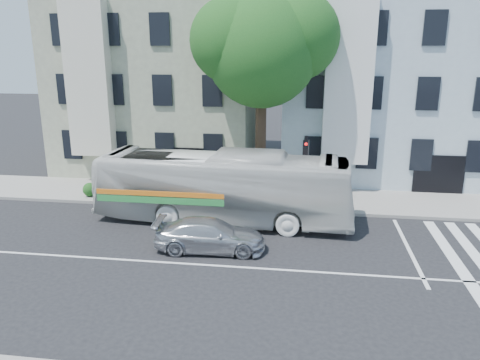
# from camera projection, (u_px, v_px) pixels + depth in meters

# --- Properties ---
(ground) EXTENTS (120.00, 120.00, 0.00)m
(ground) POSITION_uv_depth(u_px,v_px,m) (237.00, 267.00, 16.95)
(ground) COLOR black
(ground) RESTS_ON ground
(sidewalk_far) EXTENTS (80.00, 4.00, 0.15)m
(sidewalk_far) POSITION_uv_depth(u_px,v_px,m) (259.00, 198.00, 24.55)
(sidewalk_far) COLOR gray
(sidewalk_far) RESTS_ON ground
(building_left) EXTENTS (12.00, 10.00, 11.00)m
(building_left) POSITION_uv_depth(u_px,v_px,m) (165.00, 82.00, 30.67)
(building_left) COLOR gray
(building_left) RESTS_ON ground
(building_right) EXTENTS (12.00, 10.00, 11.00)m
(building_right) POSITION_uv_depth(u_px,v_px,m) (384.00, 84.00, 28.79)
(building_right) COLOR #A5B8C4
(building_right) RESTS_ON ground
(street_tree) EXTENTS (7.30, 5.90, 11.10)m
(street_tree) POSITION_uv_depth(u_px,v_px,m) (263.00, 44.00, 23.12)
(street_tree) COLOR #2D2116
(street_tree) RESTS_ON ground
(bus) EXTENTS (3.38, 11.74, 3.23)m
(bus) POSITION_uv_depth(u_px,v_px,m) (223.00, 187.00, 21.02)
(bus) COLOR silver
(bus) RESTS_ON ground
(sedan) EXTENTS (2.00, 4.41, 1.25)m
(sedan) POSITION_uv_depth(u_px,v_px,m) (210.00, 235.00, 18.23)
(sedan) COLOR silver
(sedan) RESTS_ON ground
(hedge) EXTENTS (8.52, 2.25, 0.70)m
(hedge) POSITION_uv_depth(u_px,v_px,m) (168.00, 193.00, 23.90)
(hedge) COLOR #20561C
(hedge) RESTS_ON sidewalk_far
(traffic_signal) EXTENTS (0.39, 0.51, 3.78)m
(traffic_signal) POSITION_uv_depth(u_px,v_px,m) (305.00, 165.00, 21.63)
(traffic_signal) COLOR black
(traffic_signal) RESTS_ON ground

